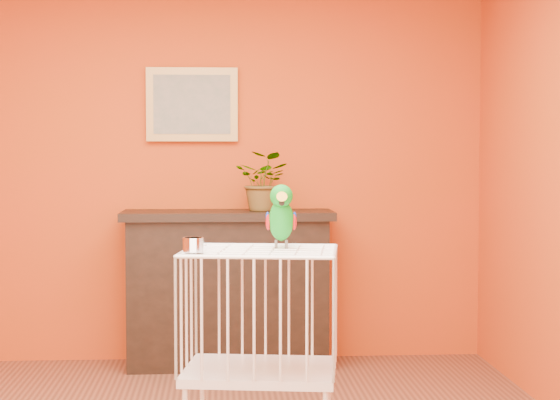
{
  "coord_description": "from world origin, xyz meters",
  "views": [
    {
      "loc": [
        0.17,
        -4.18,
        1.43
      ],
      "look_at": [
        0.45,
        -0.06,
        1.22
      ],
      "focal_mm": 60.0,
      "sensor_mm": 36.0,
      "label": 1
    }
  ],
  "objects": [
    {
      "name": "room_shell",
      "position": [
        0.0,
        0.0,
        1.58
      ],
      "size": [
        4.5,
        4.5,
        4.5
      ],
      "color": "#C93E12",
      "rests_on": "ground"
    },
    {
      "name": "console_cabinet",
      "position": [
        0.24,
        2.01,
        0.52
      ],
      "size": [
        1.4,
        0.5,
        1.04
      ],
      "color": "black",
      "rests_on": "ground"
    },
    {
      "name": "potted_plant",
      "position": [
        0.48,
        2.03,
        1.19
      ],
      "size": [
        0.48,
        0.5,
        0.31
      ],
      "primitive_type": "imported",
      "rotation": [
        0.0,
        0.0,
        -0.41
      ],
      "color": "#26722D",
      "rests_on": "console_cabinet"
    },
    {
      "name": "framed_picture",
      "position": [
        0.0,
        2.22,
        1.75
      ],
      "size": [
        0.62,
        0.04,
        0.5
      ],
      "color": "#A17539",
      "rests_on": "room_shell"
    },
    {
      "name": "birdcage",
      "position": [
        0.36,
        -0.14,
        0.52
      ],
      "size": [
        0.72,
        0.59,
        1.0
      ],
      "rotation": [
        0.0,
        0.0,
        -0.14
      ],
      "color": "white",
      "rests_on": "ground"
    },
    {
      "name": "feed_cup",
      "position": [
        0.07,
        -0.25,
        1.04
      ],
      "size": [
        0.09,
        0.09,
        0.06
      ],
      "primitive_type": "cylinder",
      "color": "silver",
      "rests_on": "birdcage"
    },
    {
      "name": "parrot",
      "position": [
        0.45,
        -0.09,
        1.15
      ],
      "size": [
        0.14,
        0.25,
        0.29
      ],
      "rotation": [
        0.0,
        0.0,
        -0.04
      ],
      "color": "#59544C",
      "rests_on": "birdcage"
    }
  ]
}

